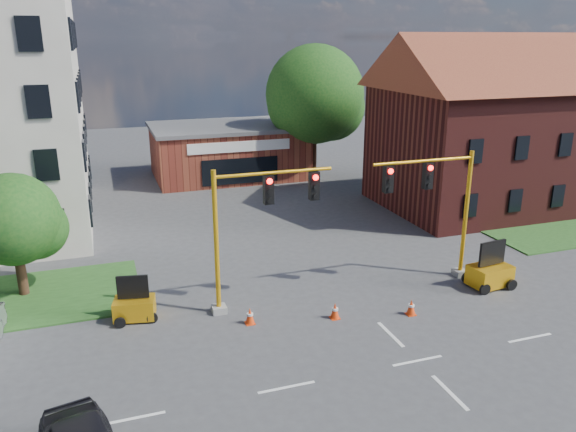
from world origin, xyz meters
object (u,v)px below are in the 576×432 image
object	(u,v)px
signal_mast_west	(255,221)
signal_mast_east	(437,202)
trailer_east	(490,273)
pickup_white	(462,200)
trailer_west	(134,306)

from	to	relation	value
signal_mast_west	signal_mast_east	distance (m)	8.71
signal_mast_west	trailer_east	xyz separation A→B (m)	(10.88, -1.51, -3.25)
trailer_east	pickup_white	distance (m)	12.55
trailer_east	pickup_white	bearing A→B (deg)	53.31
trailer_west	trailer_east	distance (m)	16.07
signal_mast_west	trailer_west	xyz separation A→B (m)	(-5.06, 0.55, -3.34)
signal_mast_east	trailer_east	world-z (taller)	signal_mast_east
trailer_west	trailer_east	world-z (taller)	trailer_east
signal_mast_west	trailer_west	bearing A→B (deg)	173.78
signal_mast_east	pickup_white	world-z (taller)	signal_mast_east
pickup_white	signal_mast_east	bearing A→B (deg)	123.00
signal_mast_east	trailer_east	xyz separation A→B (m)	(2.17, -1.51, -3.25)
trailer_west	trailer_east	size ratio (longest dim) A/B	0.86
signal_mast_west	signal_mast_east	bearing A→B (deg)	0.00
signal_mast_east	trailer_west	xyz separation A→B (m)	(-13.77, 0.55, -3.34)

